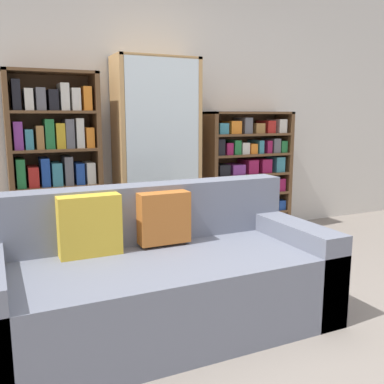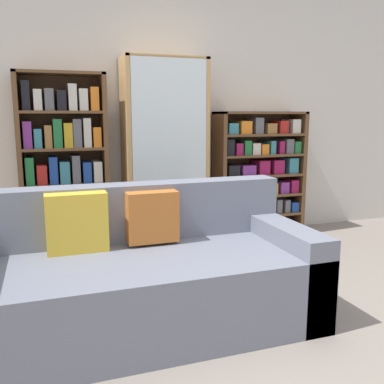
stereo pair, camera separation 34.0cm
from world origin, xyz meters
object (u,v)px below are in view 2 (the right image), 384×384
at_px(couch, 142,278).
at_px(bookshelf_right, 258,176).
at_px(display_cabinet, 165,154).
at_px(bookshelf_left, 64,168).
at_px(wine_bottle, 252,250).

relative_size(couch, bookshelf_right, 1.58).
bearing_deg(display_cabinet, couch, -110.48).
xyz_separation_m(couch, bookshelf_right, (1.61, 1.57, 0.34)).
height_order(couch, bookshelf_left, bookshelf_left).
distance_m(couch, wine_bottle, 1.34).
distance_m(couch, display_cabinet, 1.76).
distance_m(bookshelf_left, display_cabinet, 0.94).
xyz_separation_m(couch, wine_bottle, (1.12, 0.72, -0.16)).
relative_size(bookshelf_left, bookshelf_right, 1.25).
bearing_deg(wine_bottle, bookshelf_right, 59.84).
bearing_deg(bookshelf_right, wine_bottle, -120.16).
bearing_deg(display_cabinet, wine_bottle, -57.01).
bearing_deg(bookshelf_left, couch, -77.22).
height_order(couch, bookshelf_right, bookshelf_right).
distance_m(bookshelf_right, wine_bottle, 1.10).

